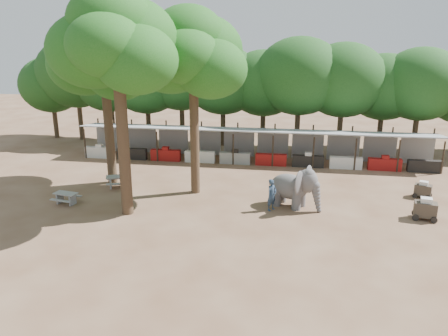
# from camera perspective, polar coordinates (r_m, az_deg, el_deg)

# --- Properties ---
(ground) EXTENTS (100.00, 100.00, 0.00)m
(ground) POSITION_cam_1_polar(r_m,az_deg,el_deg) (22.02, 0.50, -8.83)
(ground) COLOR brown
(ground) RESTS_ON ground
(vendor_stalls) EXTENTS (28.00, 2.99, 2.80)m
(vendor_stalls) POSITION_cam_1_polar(r_m,az_deg,el_deg) (34.64, 3.97, 2.78)
(vendor_stalls) COLOR gray
(vendor_stalls) RESTS_ON ground
(yard_tree_left) EXTENTS (7.10, 6.90, 11.02)m
(yard_tree_left) POSITION_cam_1_polar(r_m,az_deg,el_deg) (29.47, -15.56, 13.60)
(yard_tree_left) COLOR #332316
(yard_tree_left) RESTS_ON ground
(yard_tree_center) EXTENTS (7.10, 6.90, 12.04)m
(yard_tree_center) POSITION_cam_1_polar(r_m,az_deg,el_deg) (23.67, -14.00, 15.54)
(yard_tree_center) COLOR #332316
(yard_tree_center) RESTS_ON ground
(yard_tree_back) EXTENTS (7.10, 6.90, 11.36)m
(yard_tree_back) POSITION_cam_1_polar(r_m,az_deg,el_deg) (26.57, -4.28, 14.61)
(yard_tree_back) COLOR #332316
(yard_tree_back) RESTS_ON ground
(backdrop_trees) EXTENTS (46.46, 5.95, 8.33)m
(backdrop_trees) POSITION_cam_1_polar(r_m,az_deg,el_deg) (38.97, 4.82, 10.78)
(backdrop_trees) COLOR #332316
(backdrop_trees) RESTS_ON ground
(elephant) EXTENTS (3.26, 2.58, 2.44)m
(elephant) POSITION_cam_1_polar(r_m,az_deg,el_deg) (25.48, 9.30, -2.47)
(elephant) COLOR #494646
(elephant) RESTS_ON ground
(handler) EXTENTS (0.75, 0.79, 1.84)m
(handler) POSITION_cam_1_polar(r_m,az_deg,el_deg) (24.93, 6.26, -3.51)
(handler) COLOR #26384C
(handler) RESTS_ON ground
(picnic_table_near) EXTENTS (1.58, 1.47, 0.69)m
(picnic_table_near) POSITION_cam_1_polar(r_m,az_deg,el_deg) (27.50, -19.95, -3.54)
(picnic_table_near) COLOR gray
(picnic_table_near) RESTS_ON ground
(picnic_table_far) EXTENTS (1.97, 1.88, 0.78)m
(picnic_table_far) POSITION_cam_1_polar(r_m,az_deg,el_deg) (29.49, -13.60, -1.51)
(picnic_table_far) COLOR gray
(picnic_table_far) RESTS_ON ground
(cart_front) EXTENTS (1.40, 1.06, 1.23)m
(cart_front) POSITION_cam_1_polar(r_m,az_deg,el_deg) (26.03, 24.81, -4.87)
(cart_front) COLOR #312921
(cart_front) RESTS_ON ground
(cart_back) EXTENTS (1.24, 1.03, 1.04)m
(cart_back) POSITION_cam_1_polar(r_m,az_deg,el_deg) (29.53, 24.55, -2.57)
(cart_back) COLOR #312921
(cart_back) RESTS_ON ground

